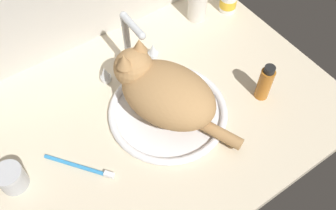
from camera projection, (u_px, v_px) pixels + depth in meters
countertop at (158, 115)px, 102.62cm from camera, size 100.81×72.38×3.00cm
sink_basin at (168, 111)px, 100.50cm from camera, size 33.30×33.30×2.07cm
faucet at (130, 50)px, 103.38cm from camera, size 20.06×12.04×21.71cm
cat at (161, 90)px, 94.24cm from camera, size 27.29×37.09×18.13cm
soap_pump_bottle at (198, 2)px, 118.67cm from camera, size 6.30×6.30×17.19cm
metal_jar at (11, 178)px, 86.50cm from camera, size 6.85×6.85×6.51cm
amber_bottle at (265, 83)px, 100.12cm from camera, size 3.97×3.97×12.29cm
toothbrush at (81, 167)px, 91.12cm from camera, size 12.72×15.87×1.70cm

